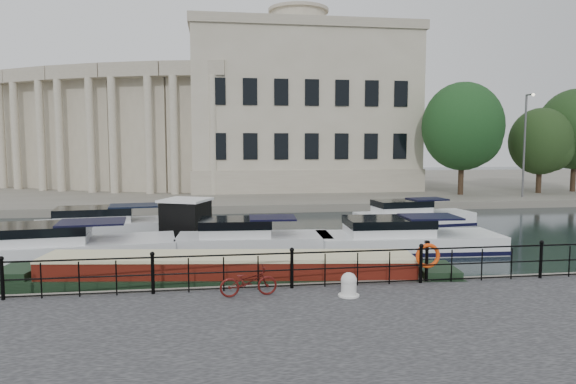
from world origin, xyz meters
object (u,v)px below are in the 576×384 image
object	(u,v)px
harbour_hut	(186,222)
narrowboat	(229,280)
bicycle	(248,281)
life_ring_post	(428,256)
mooring_bollard	(349,285)

from	to	relation	value
harbour_hut	narrowboat	bearing A→B (deg)	-54.89
narrowboat	harbour_hut	distance (m)	9.03
bicycle	life_ring_post	world-z (taller)	life_ring_post
life_ring_post	harbour_hut	xyz separation A→B (m)	(-7.88, 10.63, -0.40)
mooring_bollard	life_ring_post	xyz separation A→B (m)	(2.79, 1.09, 0.48)
bicycle	narrowboat	size ratio (longest dim) A/B	0.11
life_ring_post	bicycle	bearing A→B (deg)	-172.94
mooring_bollard	life_ring_post	distance (m)	3.03
bicycle	mooring_bollard	world-z (taller)	bicycle
mooring_bollard	narrowboat	world-z (taller)	mooring_bollard
mooring_bollard	harbour_hut	size ratio (longest dim) A/B	0.19
life_ring_post	narrowboat	xyz separation A→B (m)	(-6.06, 1.81, -0.98)
narrowboat	harbour_hut	world-z (taller)	harbour_hut
narrowboat	mooring_bollard	bearing A→B (deg)	-33.95
narrowboat	life_ring_post	bearing A→B (deg)	-8.98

